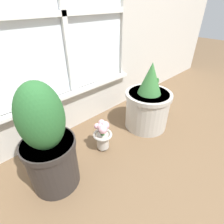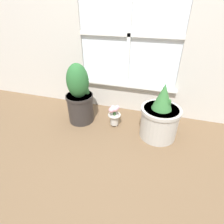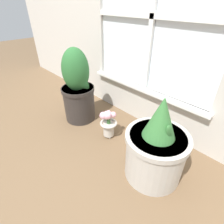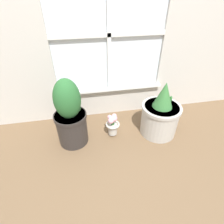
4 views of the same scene
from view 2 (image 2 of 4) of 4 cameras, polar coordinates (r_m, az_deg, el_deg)
name	(u,v)px [view 2 (image 2 of 4)]	position (r m, az deg, el deg)	size (l,w,h in m)	color
ground_plane	(110,143)	(1.73, -0.67, -9.97)	(10.00, 10.00, 0.00)	brown
potted_plant_left	(79,97)	(1.91, -10.58, 4.93)	(0.29, 0.29, 0.66)	#2D2826
potted_plant_right	(160,117)	(1.74, 15.37, -1.68)	(0.38, 0.38, 0.57)	#B7B2A8
flower_vase	(114,114)	(1.87, 0.73, -0.72)	(0.14, 0.14, 0.25)	#BCB7AD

